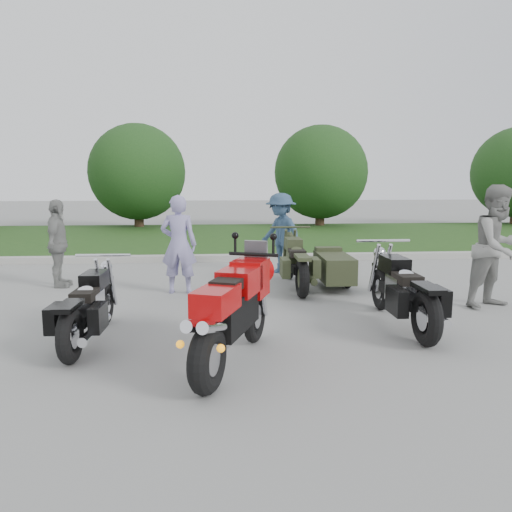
{
  "coord_description": "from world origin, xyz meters",
  "views": [
    {
      "loc": [
        0.02,
        -5.81,
        1.95
      ],
      "look_at": [
        0.58,
        1.58,
        0.8
      ],
      "focal_mm": 35.0,
      "sensor_mm": 36.0,
      "label": 1
    }
  ],
  "objects": [
    {
      "name": "ground",
      "position": [
        0.0,
        0.0,
        0.0
      ],
      "size": [
        80.0,
        80.0,
        0.0
      ],
      "primitive_type": "plane",
      "color": "gray",
      "rests_on": "ground"
    },
    {
      "name": "curb",
      "position": [
        0.0,
        6.0,
        0.07
      ],
      "size": [
        60.0,
        0.3,
        0.15
      ],
      "primitive_type": "cube",
      "color": "#A4A29A",
      "rests_on": "ground"
    },
    {
      "name": "grass_strip",
      "position": [
        0.0,
        10.15,
        0.07
      ],
      "size": [
        60.0,
        8.0,
        0.14
      ],
      "primitive_type": "cube",
      "color": "#30561D",
      "rests_on": "ground"
    },
    {
      "name": "tree_mid_left",
      "position": [
        -3.0,
        13.5,
        2.19
      ],
      "size": [
        3.6,
        3.6,
        4.0
      ],
      "color": "#3F2B1C",
      "rests_on": "ground"
    },
    {
      "name": "tree_mid_right",
      "position": [
        4.0,
        13.5,
        2.19
      ],
      "size": [
        3.6,
        3.6,
        4.0
      ],
      "color": "#3F2B1C",
      "rests_on": "ground"
    },
    {
      "name": "sportbike_red",
      "position": [
        0.16,
        -0.79,
        0.61
      ],
      "size": [
        0.94,
        2.1,
        1.04
      ],
      "rotation": [
        0.0,
        0.0,
        -0.36
      ],
      "color": "black",
      "rests_on": "ground"
    },
    {
      "name": "cruiser_left",
      "position": [
        -1.53,
        0.06,
        0.41
      ],
      "size": [
        0.35,
        2.08,
        0.8
      ],
      "rotation": [
        0.0,
        0.0,
        -0.03
      ],
      "color": "black",
      "rests_on": "ground"
    },
    {
      "name": "cruiser_right",
      "position": [
        2.44,
        0.39,
        0.45
      ],
      "size": [
        0.38,
        2.31,
        0.89
      ],
      "rotation": [
        0.0,
        0.0,
        0.0
      ],
      "color": "black",
      "rests_on": "ground"
    },
    {
      "name": "cruiser_sidecar",
      "position": [
        1.79,
        2.84,
        0.41
      ],
      "size": [
        1.14,
        2.25,
        0.87
      ],
      "rotation": [
        0.0,
        0.0,
        -0.01
      ],
      "color": "black",
      "rests_on": "ground"
    },
    {
      "name": "person_stripe",
      "position": [
        -0.66,
        2.68,
        0.84
      ],
      "size": [
        0.65,
        0.47,
        1.69
      ],
      "primitive_type": "imported",
      "rotation": [
        0.0,
        0.0,
        3.04
      ],
      "color": "#948DBF",
      "rests_on": "ground"
    },
    {
      "name": "person_grey",
      "position": [
        4.23,
        1.37,
        0.93
      ],
      "size": [
        1.11,
        1.01,
        1.87
      ],
      "primitive_type": "imported",
      "rotation": [
        0.0,
        0.0,
        0.4
      ],
      "color": "gray",
      "rests_on": "ground"
    },
    {
      "name": "person_denim",
      "position": [
        1.31,
        4.37,
        0.83
      ],
      "size": [
        1.14,
        1.23,
        1.66
      ],
      "primitive_type": "imported",
      "rotation": [
        0.0,
        0.0,
        -0.92
      ],
      "color": "#304A67",
      "rests_on": "ground"
    },
    {
      "name": "person_back",
      "position": [
        -2.87,
        3.34,
        0.79
      ],
      "size": [
        0.44,
        0.95,
        1.59
      ],
      "primitive_type": "imported",
      "rotation": [
        0.0,
        0.0,
        1.63
      ],
      "color": "gray",
      "rests_on": "ground"
    }
  ]
}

